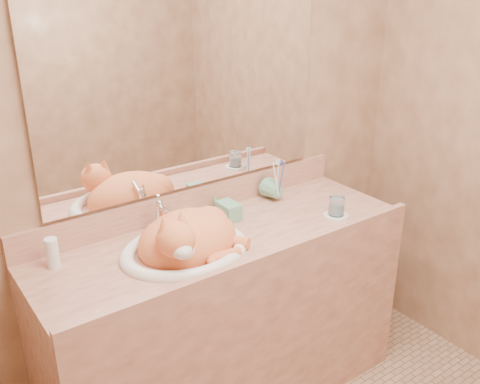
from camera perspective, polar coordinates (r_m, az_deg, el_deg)
wall_back at (r=2.28m, az=-5.56°, el=6.95°), size 2.40×0.02×2.50m
vanity_counter at (r=2.44m, az=-1.43°, el=-13.54°), size 1.60×0.55×0.85m
mirror at (r=2.24m, az=-5.54°, el=10.33°), size 1.30×0.02×0.80m
sink_basin at (r=2.07m, az=-5.98°, el=-4.40°), size 0.57×0.50×0.16m
faucet at (r=2.22m, az=-8.51°, el=-2.51°), size 0.07×0.12×0.16m
cat at (r=2.07m, az=-5.59°, el=-4.71°), size 0.42×0.34×0.22m
soap_dispenser at (r=2.28m, az=-0.42°, el=-1.43°), size 0.08×0.08×0.16m
toothbrush_cup at (r=2.50m, az=4.11°, el=-0.16°), size 0.10×0.10×0.09m
toothbrushes at (r=2.47m, az=4.16°, el=1.58°), size 0.04×0.04×0.21m
saucer at (r=2.41m, az=10.20°, el=-2.48°), size 0.11×0.11×0.01m
water_glass at (r=2.39m, az=10.27°, el=-1.49°), size 0.07×0.07×0.08m
lotion_bottle at (r=2.08m, az=-19.39°, el=-6.16°), size 0.05×0.05×0.12m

